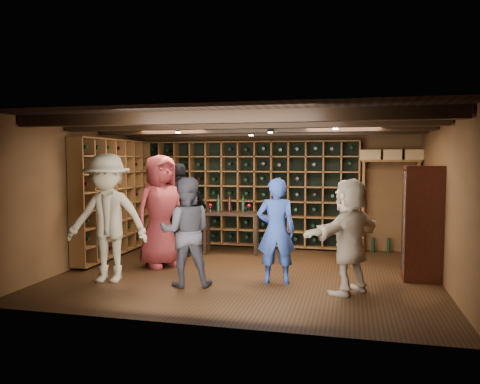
% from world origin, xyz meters
% --- Properties ---
extents(ground, '(6.00, 6.00, 0.00)m').
position_xyz_m(ground, '(0.00, 0.00, 0.00)').
color(ground, black).
rests_on(ground, ground).
extents(room_shell, '(6.00, 6.00, 6.00)m').
position_xyz_m(room_shell, '(0.00, 0.05, 2.42)').
color(room_shell, '#53361C').
rests_on(room_shell, ground).
extents(wine_rack_back, '(4.65, 0.30, 2.20)m').
position_xyz_m(wine_rack_back, '(-0.52, 2.33, 1.15)').
color(wine_rack_back, brown).
rests_on(wine_rack_back, ground).
extents(wine_rack_left, '(0.30, 2.65, 2.20)m').
position_xyz_m(wine_rack_left, '(-2.83, 0.82, 1.15)').
color(wine_rack_left, brown).
rests_on(wine_rack_left, ground).
extents(crate_shelf, '(1.20, 0.32, 2.07)m').
position_xyz_m(crate_shelf, '(2.41, 2.32, 1.57)').
color(crate_shelf, brown).
rests_on(crate_shelf, ground).
extents(display_cabinet, '(0.55, 0.50, 1.75)m').
position_xyz_m(display_cabinet, '(2.71, 0.20, 0.86)').
color(display_cabinet, black).
rests_on(display_cabinet, ground).
extents(man_blue_shirt, '(0.64, 0.47, 1.60)m').
position_xyz_m(man_blue_shirt, '(0.55, -0.49, 0.80)').
color(man_blue_shirt, navy).
rests_on(man_blue_shirt, ground).
extents(man_grey_suit, '(0.93, 0.81, 1.61)m').
position_xyz_m(man_grey_suit, '(-0.73, -0.95, 0.81)').
color(man_grey_suit, black).
rests_on(man_grey_suit, ground).
extents(guest_red_floral, '(1.05, 1.14, 1.96)m').
position_xyz_m(guest_red_floral, '(-1.59, 0.15, 0.98)').
color(guest_red_floral, maroon).
rests_on(guest_red_floral, ground).
extents(guest_woman_black, '(1.11, 0.99, 1.81)m').
position_xyz_m(guest_woman_black, '(-1.54, 1.01, 0.90)').
color(guest_woman_black, black).
rests_on(guest_woman_black, ground).
extents(guest_khaki, '(1.35, 0.87, 1.96)m').
position_xyz_m(guest_khaki, '(-1.99, -0.98, 0.98)').
color(guest_khaki, '#7D7357').
rests_on(guest_khaki, ground).
extents(guest_beige, '(1.30, 1.48, 1.62)m').
position_xyz_m(guest_beige, '(1.63, -0.78, 0.81)').
color(guest_beige, gray).
rests_on(guest_beige, ground).
extents(tasting_table, '(1.15, 0.67, 1.10)m').
position_xyz_m(tasting_table, '(-0.69, 1.57, 0.73)').
color(tasting_table, black).
rests_on(tasting_table, ground).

